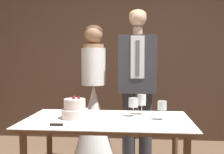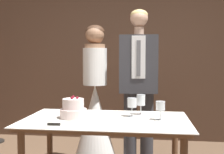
{
  "view_description": "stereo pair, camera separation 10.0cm",
  "coord_description": "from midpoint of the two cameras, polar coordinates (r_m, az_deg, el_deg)",
  "views": [
    {
      "loc": [
        0.12,
        -2.2,
        1.26
      ],
      "look_at": [
        -0.13,
        0.6,
        1.08
      ],
      "focal_mm": 45.0,
      "sensor_mm": 36.0,
      "label": 1
    },
    {
      "loc": [
        0.22,
        -2.19,
        1.26
      ],
      "look_at": [
        -0.13,
        0.6,
        1.08
      ],
      "focal_mm": 45.0,
      "sensor_mm": 36.0,
      "label": 2
    }
  ],
  "objects": [
    {
      "name": "groom",
      "position": [
        3.24,
        6.33,
        -0.66
      ],
      "size": [
        0.43,
        0.25,
        1.82
      ],
      "color": "#38383D",
      "rests_on": "ground_plane"
    },
    {
      "name": "cake_table",
      "position": [
        2.45,
        -0.09,
        -10.44
      ],
      "size": [
        1.42,
        0.82,
        0.75
      ],
      "color": "brown",
      "rests_on": "ground_plane"
    },
    {
      "name": "cake_knife",
      "position": [
        2.22,
        -8.84,
        -9.56
      ],
      "size": [
        0.38,
        0.03,
        0.02
      ],
      "rotation": [
        0.0,
        0.0,
        0.03
      ],
      "color": "silver",
      "rests_on": "cake_table"
    },
    {
      "name": "tiered_cake",
      "position": [
        2.47,
        -6.73,
        -6.56
      ],
      "size": [
        0.23,
        0.23,
        0.19
      ],
      "color": "beige",
      "rests_on": "cake_table"
    },
    {
      "name": "wine_glass_far",
      "position": [
        2.41,
        11.0,
        -5.97
      ],
      "size": [
        0.08,
        0.08,
        0.16
      ],
      "color": "silver",
      "rests_on": "cake_table"
    },
    {
      "name": "wall_back",
      "position": [
        4.43,
        4.9,
        5.75
      ],
      "size": [
        5.14,
        0.12,
        2.84
      ],
      "primitive_type": "cube",
      "color": "#513828",
      "rests_on": "ground_plane"
    },
    {
      "name": "bride",
      "position": [
        3.34,
        -2.59,
        -7.48
      ],
      "size": [
        0.54,
        0.54,
        1.66
      ],
      "color": "white",
      "rests_on": "ground_plane"
    },
    {
      "name": "wine_glass_near",
      "position": [
        2.52,
        5.22,
        -5.41
      ],
      "size": [
        0.08,
        0.08,
        0.17
      ],
      "color": "silver",
      "rests_on": "cake_table"
    },
    {
      "name": "wine_glass_middle",
      "position": [
        2.62,
        6.98,
        -4.87
      ],
      "size": [
        0.08,
        0.08,
        0.19
      ],
      "color": "silver",
      "rests_on": "cake_table"
    }
  ]
}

